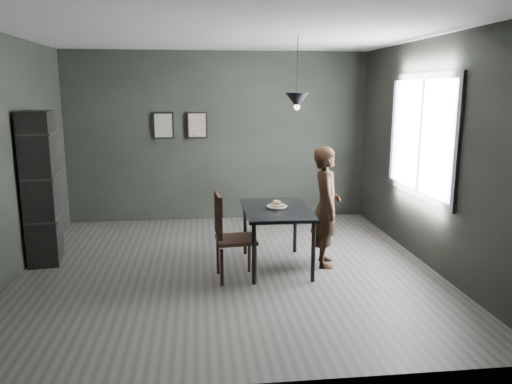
{
  "coord_description": "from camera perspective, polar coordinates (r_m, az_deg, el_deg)",
  "views": [
    {
      "loc": [
        -0.33,
        -5.87,
        2.17
      ],
      "look_at": [
        0.35,
        0.05,
        0.95
      ],
      "focal_mm": 35.0,
      "sensor_mm": 36.0,
      "label": 1
    }
  ],
  "objects": [
    {
      "name": "window_assembly",
      "position": [
        6.71,
        18.27,
        6.12
      ],
      "size": [
        0.04,
        1.96,
        1.56
      ],
      "color": "white",
      "rests_on": "ground"
    },
    {
      "name": "back_wall",
      "position": [
        8.41,
        -4.31,
        6.29
      ],
      "size": [
        5.0,
        0.1,
        2.8
      ],
      "primitive_type": "cube",
      "color": "black",
      "rests_on": "ground"
    },
    {
      "name": "cafe_table",
      "position": [
        6.13,
        2.38,
        -2.59
      ],
      "size": [
        0.8,
        1.2,
        0.75
      ],
      "color": "black",
      "rests_on": "ground"
    },
    {
      "name": "framed_print_left",
      "position": [
        8.37,
        -10.54,
        7.48
      ],
      "size": [
        0.34,
        0.04,
        0.44
      ],
      "color": "black",
      "rests_on": "ground"
    },
    {
      "name": "framed_print_right",
      "position": [
        8.35,
        -6.74,
        7.59
      ],
      "size": [
        0.34,
        0.04,
        0.44
      ],
      "color": "black",
      "rests_on": "ground"
    },
    {
      "name": "woman",
      "position": [
        6.25,
        8.01,
        -1.67
      ],
      "size": [
        0.43,
        0.59,
        1.5
      ],
      "primitive_type": "imported",
      "rotation": [
        0.0,
        0.0,
        1.43
      ],
      "color": "black",
      "rests_on": "ground"
    },
    {
      "name": "donut_pile",
      "position": [
        6.15,
        2.42,
        -1.41
      ],
      "size": [
        0.18,
        0.17,
        0.08
      ],
      "rotation": [
        0.0,
        0.0,
        0.33
      ],
      "color": "beige",
      "rests_on": "white_plate"
    },
    {
      "name": "shelf_unit",
      "position": [
        6.83,
        -23.37,
        0.43
      ],
      "size": [
        0.45,
        0.69,
        1.92
      ],
      "primitive_type": "cube",
      "rotation": [
        0.0,
        0.0,
        0.14
      ],
      "color": "black",
      "rests_on": "ground"
    },
    {
      "name": "ceiling",
      "position": [
        5.91,
        -3.48,
        17.67
      ],
      "size": [
        5.0,
        5.0,
        0.02
      ],
      "color": "silver",
      "rests_on": "ground"
    },
    {
      "name": "wood_chair",
      "position": [
        5.75,
        -3.22,
        -4.47
      ],
      "size": [
        0.48,
        0.48,
        1.02
      ],
      "rotation": [
        0.0,
        0.0,
        0.08
      ],
      "color": "black",
      "rests_on": "ground"
    },
    {
      "name": "white_plate",
      "position": [
        6.16,
        2.42,
        -1.72
      ],
      "size": [
        0.23,
        0.23,
        0.01
      ],
      "primitive_type": "cylinder",
      "color": "white",
      "rests_on": "cafe_table"
    },
    {
      "name": "pendant_lamp",
      "position": [
        6.08,
        4.71,
        10.41
      ],
      "size": [
        0.28,
        0.28,
        0.86
      ],
      "color": "black",
      "rests_on": "ground"
    },
    {
      "name": "ground",
      "position": [
        6.27,
        -3.17,
        -8.71
      ],
      "size": [
        5.0,
        5.0,
        0.0
      ],
      "primitive_type": "plane",
      "color": "#332F2C",
      "rests_on": "ground"
    }
  ]
}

